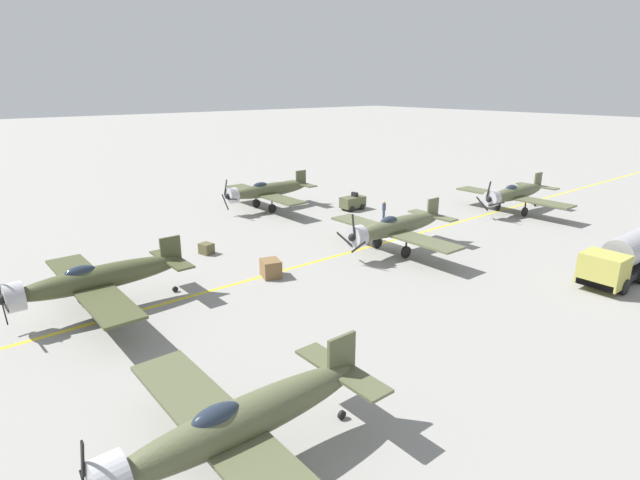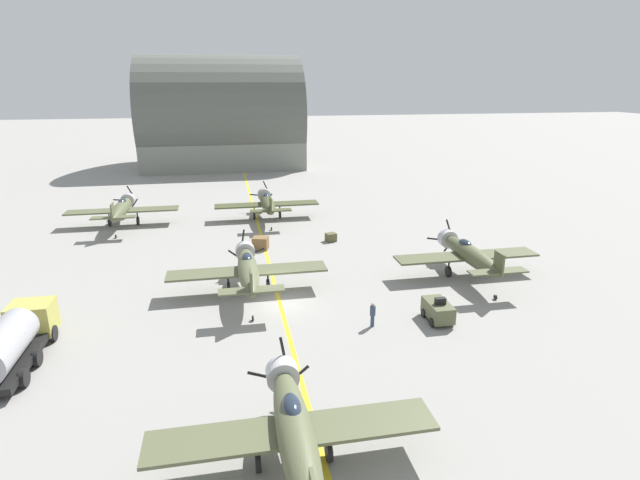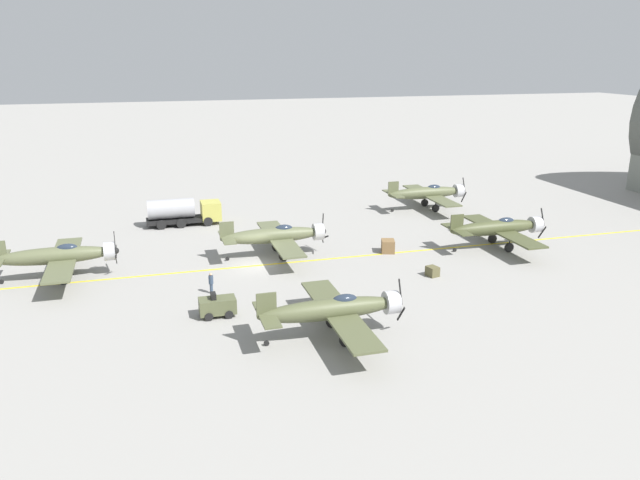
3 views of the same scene
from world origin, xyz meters
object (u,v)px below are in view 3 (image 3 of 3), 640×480
at_px(tow_tractor, 217,306).
at_px(ground_crew_walking, 211,282).
at_px(airplane_far_left, 428,193).
at_px(airplane_mid_right, 334,309).
at_px(airplane_mid_center, 276,236).
at_px(fuel_tanker, 184,212).
at_px(supply_crate_by_tanker, 432,271).
at_px(supply_crate_mid_lane, 388,246).
at_px(airplane_near_center, 58,256).
at_px(airplane_far_center, 499,228).

height_order(tow_tractor, ground_crew_walking, tow_tractor).
bearing_deg(airplane_far_left, ground_crew_walking, -43.16).
xyz_separation_m(airplane_mid_right, tow_tractor, (-5.66, -6.99, -1.22)).
bearing_deg(airplane_mid_center, fuel_tanker, -153.91).
relative_size(airplane_mid_center, supply_crate_by_tanker, 11.97).
xyz_separation_m(airplane_far_left, fuel_tanker, (-0.87, -28.72, -0.50)).
relative_size(airplane_mid_right, supply_crate_mid_lane, 8.37).
bearing_deg(airplane_mid_right, fuel_tanker, -164.17).
relative_size(airplane_near_center, airplane_mid_right, 1.00).
bearing_deg(tow_tractor, airplane_mid_center, 150.39).
bearing_deg(airplane_far_center, airplane_near_center, -83.05).
bearing_deg(airplane_near_center, tow_tractor, 58.77).
bearing_deg(supply_crate_by_tanker, fuel_tanker, -139.82).
bearing_deg(airplane_mid_right, ground_crew_walking, -143.27).
relative_size(airplane_mid_right, supply_crate_by_tanker, 11.97).
bearing_deg(airplane_far_center, tow_tractor, -61.91).
distance_m(airplane_mid_center, ground_crew_walking, 10.38).
bearing_deg(airplane_far_left, airplane_far_center, 10.27).
height_order(fuel_tanker, supply_crate_by_tanker, fuel_tanker).
bearing_deg(supply_crate_mid_lane, airplane_mid_right, -32.71).
xyz_separation_m(airplane_far_center, airplane_far_left, (-16.03, 0.21, 0.00)).
relative_size(airplane_near_center, ground_crew_walking, 7.09).
bearing_deg(airplane_far_center, supply_crate_mid_lane, -88.18).
relative_size(airplane_near_center, supply_crate_mid_lane, 8.37).
relative_size(fuel_tanker, supply_crate_by_tanker, 7.98).
height_order(airplane_near_center, tow_tractor, airplane_near_center).
xyz_separation_m(fuel_tanker, ground_crew_walking, (21.25, 0.48, -0.59)).
relative_size(airplane_far_center, airplane_mid_right, 1.00).
height_order(airplane_far_center, supply_crate_mid_lane, airplane_far_center).
bearing_deg(supply_crate_mid_lane, airplane_mid_center, -99.33).
bearing_deg(ground_crew_walking, supply_crate_by_tanker, 86.34).
distance_m(airplane_near_center, airplane_mid_center, 18.64).
distance_m(tow_tractor, ground_crew_walking, 4.54).
xyz_separation_m(supply_crate_by_tanker, supply_crate_mid_lane, (-7.17, -1.15, 0.18)).
distance_m(airplane_near_center, supply_crate_mid_lane, 29.09).
bearing_deg(supply_crate_by_tanker, airplane_far_left, 155.61).
relative_size(airplane_far_center, ground_crew_walking, 7.09).
distance_m(airplane_mid_center, airplane_far_center, 21.41).
bearing_deg(airplane_far_left, tow_tractor, -37.62).
bearing_deg(airplane_mid_center, airplane_mid_right, -2.32).
distance_m(airplane_near_center, airplane_mid_right, 25.27).
bearing_deg(ground_crew_walking, supply_crate_mid_lane, 109.08).
xyz_separation_m(airplane_mid_center, supply_crate_by_tanker, (8.88, 11.58, -1.59)).
bearing_deg(supply_crate_mid_lane, fuel_tanker, -130.63).
relative_size(tow_tractor, supply_crate_mid_lane, 1.81).
bearing_deg(airplane_near_center, supply_crate_by_tanker, 88.19).
xyz_separation_m(airplane_far_center, tow_tractor, (8.88, -28.10, -1.22)).
bearing_deg(tow_tractor, supply_crate_by_tanker, 100.27).
bearing_deg(airplane_near_center, ground_crew_walking, 72.83).
bearing_deg(ground_crew_walking, airplane_near_center, -120.25).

